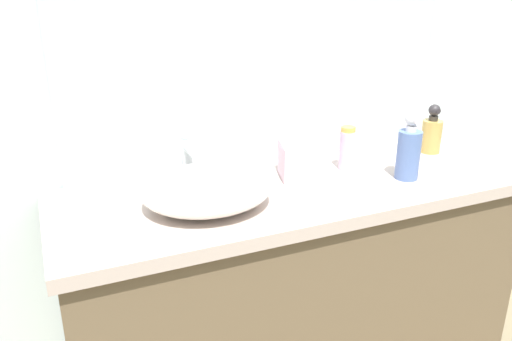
# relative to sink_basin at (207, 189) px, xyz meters

# --- Properties ---
(bathroom_wall_rear) EXTENTS (6.00, 0.06, 2.60)m
(bathroom_wall_rear) POSITION_rel_sink_basin_xyz_m (0.33, 0.34, 0.38)
(bathroom_wall_rear) COLOR silver
(bathroom_wall_rear) RESTS_ON ground
(vanity_counter) EXTENTS (1.53, 0.53, 0.87)m
(vanity_counter) POSITION_rel_sink_basin_xyz_m (0.31, 0.03, -0.48)
(vanity_counter) COLOR brown
(vanity_counter) RESTS_ON ground
(wall_mirror_panel) EXTENTS (1.38, 0.01, 0.94)m
(wall_mirror_panel) POSITION_rel_sink_basin_xyz_m (0.31, 0.30, 0.42)
(wall_mirror_panel) COLOR #B2BCC6
(wall_mirror_panel) RESTS_ON vanity_counter
(sink_basin) EXTENTS (0.38, 0.33, 0.11)m
(sink_basin) POSITION_rel_sink_basin_xyz_m (0.00, 0.00, 0.00)
(sink_basin) COLOR silver
(sink_basin) RESTS_ON vanity_counter
(faucet) EXTENTS (0.03, 0.13, 0.16)m
(faucet) POSITION_rel_sink_basin_xyz_m (0.00, 0.18, 0.04)
(faucet) COLOR silver
(faucet) RESTS_ON vanity_counter
(soap_dispenser) EXTENTS (0.07, 0.07, 0.18)m
(soap_dispenser) POSITION_rel_sink_basin_xyz_m (0.91, 0.13, 0.02)
(soap_dispenser) COLOR #B09046
(soap_dispenser) RESTS_ON vanity_counter
(lotion_bottle) EXTENTS (0.05, 0.05, 0.15)m
(lotion_bottle) POSITION_rel_sink_basin_xyz_m (0.53, 0.10, 0.02)
(lotion_bottle) COLOR #CAAFCC
(lotion_bottle) RESTS_ON vanity_counter
(perfume_bottle) EXTENTS (0.07, 0.07, 0.22)m
(perfume_bottle) POSITION_rel_sink_basin_xyz_m (0.66, -0.05, 0.04)
(perfume_bottle) COLOR #4F69A2
(perfume_bottle) RESTS_ON vanity_counter
(tissue_box) EXTENTS (0.17, 0.17, 0.16)m
(tissue_box) POSITION_rel_sink_basin_xyz_m (0.35, 0.09, 0.01)
(tissue_box) COLOR silver
(tissue_box) RESTS_ON vanity_counter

